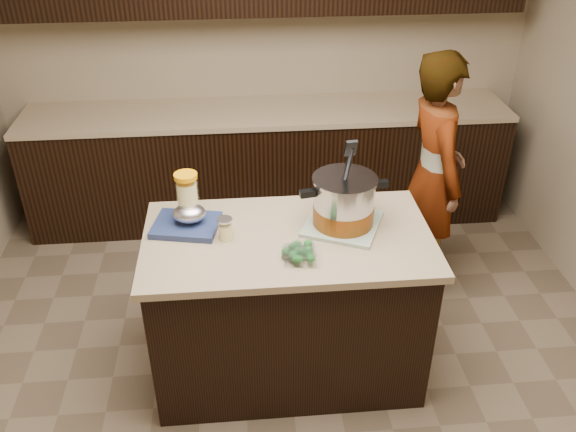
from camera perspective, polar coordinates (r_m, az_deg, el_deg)
The scene contains 13 objects.
ground_plane at distance 3.64m, azimuth -0.00°, elevation -13.78°, with size 4.00×4.00×0.00m, color brown.
room_shell at distance 2.70m, azimuth -0.00°, elevation 12.65°, with size 4.04×4.04×2.72m.
back_cabinets at distance 4.59m, azimuth -2.00°, elevation 10.58°, with size 3.60×0.63×2.33m.
island at distance 3.33m, azimuth -0.00°, elevation -8.33°, with size 1.46×0.81×0.90m.
dish_towel at distance 3.16m, azimuth 5.13°, elevation -0.73°, with size 0.36×0.36×0.02m, color #578160.
stock_pot at distance 3.09m, azimuth 5.24°, elevation 1.13°, with size 0.46×0.38×0.47m.
lemonade_pitcher at distance 3.14m, azimuth -9.34°, elevation 1.39°, with size 0.14×0.14×0.28m.
mason_jar at distance 3.03m, azimuth -5.90°, elevation -1.25°, with size 0.09×0.09×0.13m.
broccoli_tub_left at distance 2.92m, azimuth 1.41°, elevation -3.18°, with size 0.15×0.15×0.05m.
broccoli_tub_right at distance 2.90m, azimuth 0.46°, elevation -3.48°, with size 0.14×0.14×0.05m.
broccoli_tub_rect at distance 2.88m, azimuth 1.26°, elevation -3.84°, with size 0.17×0.14×0.06m.
blue_tray at distance 3.15m, azimuth -9.38°, elevation -0.43°, with size 0.37×0.32×0.12m.
person at distance 3.93m, azimuth 13.40°, elevation 3.63°, with size 0.59×0.38×1.60m, color gray.
Camera 1 is at (-0.23, -2.54, 2.60)m, focal length 38.00 mm.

